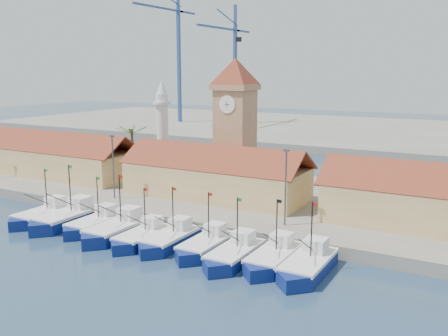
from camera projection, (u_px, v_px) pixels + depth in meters
The scene contains 21 objects.
ground at pixel (126, 248), 55.25m from camera, with size 400.00×400.00×0.00m, color navy.
quay at pixel (229, 195), 75.69m from camera, with size 140.00×32.00×1.50m, color gray.
terminal at pixel (365, 133), 149.42m from camera, with size 240.00×80.00×2.00m, color gray.
boat_0 at pixel (42, 216), 64.78m from camera, with size 3.51×9.62×7.28m.
boat_1 at pixel (66, 219), 63.18m from camera, with size 3.92×10.75×8.13m.
boat_2 at pixel (94, 225), 61.24m from camera, with size 3.38×9.26×7.00m.
boat_3 at pixel (116, 231), 58.72m from camera, with size 3.76×10.29×7.79m.
boat_4 at pixel (141, 238), 56.52m from camera, with size 3.26×8.92×6.75m.
boat_5 at pixel (169, 241), 55.58m from camera, with size 3.41×9.35×7.08m.
boat_6 at pixel (205, 247), 53.71m from camera, with size 3.34×9.15×6.93m.
boat_7 at pixel (233, 256), 50.99m from camera, with size 3.41×9.35×7.07m.
boat_8 at pixel (273, 259), 50.06m from camera, with size 3.45×9.46×7.16m.
boat_9 at pixel (307, 267), 48.02m from camera, with size 3.59×9.82×7.43m.
hall_left at pixel (57, 160), 86.88m from camera, with size 31.20×10.13×7.61m.
hall_center at pixel (216, 179), 71.64m from camera, with size 27.04×10.13×7.61m.
clock_tower at pixel (235, 120), 75.24m from camera, with size 5.80×5.80×22.70m.
minaret at pixel (162, 128), 84.54m from camera, with size 3.00×3.00×16.30m.
palm_tree at pixel (132, 148), 85.88m from camera, with size 5.60×5.03×8.39m.
lamp_posts at pixel (188, 172), 64.06m from camera, with size 80.70×0.25×9.03m.
crane_blue_far at pixel (176, 47), 165.65m from camera, with size 1.00×33.27×44.60m.
crane_blue_near at pixel (233, 58), 162.65m from camera, with size 1.00×33.29×38.19m.
Camera 1 is at (35.04, -40.59, 19.40)m, focal length 40.00 mm.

